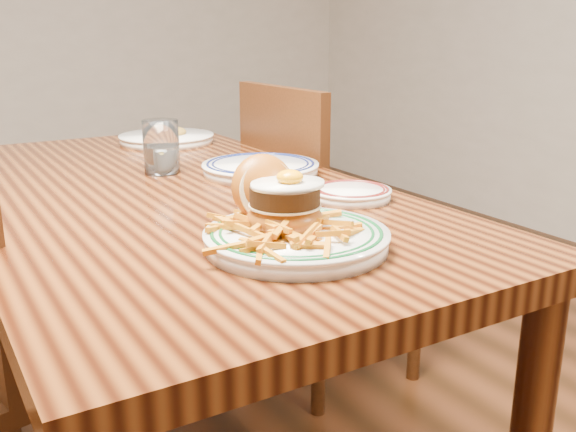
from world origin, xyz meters
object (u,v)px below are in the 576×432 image
chair_right (316,229)px  main_plate (291,222)px  table (170,225)px  side_plate (351,193)px

chair_right → main_plate: 0.93m
table → side_plate: bearing=-45.5°
side_plate → main_plate: bearing=-165.6°
table → chair_right: chair_right is taller
chair_right → side_plate: bearing=62.7°
table → chair_right: bearing=22.1°
table → chair_right: 0.62m
table → main_plate: 0.51m
table → main_plate: (0.03, -0.49, 0.13)m
table → main_plate: main_plate is taller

